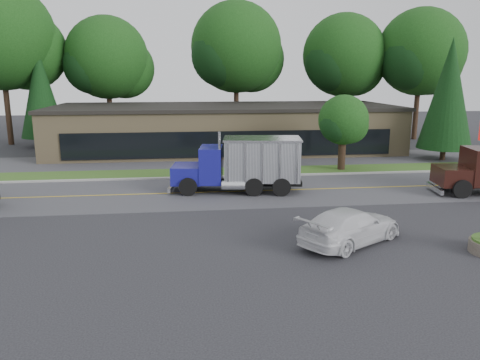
# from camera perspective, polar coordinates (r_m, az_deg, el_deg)

# --- Properties ---
(ground) EXTENTS (140.00, 140.00, 0.00)m
(ground) POSITION_cam_1_polar(r_m,az_deg,el_deg) (20.55, -0.96, -7.60)
(ground) COLOR #39393F
(ground) RESTS_ON ground
(road) EXTENTS (60.00, 8.00, 0.02)m
(road) POSITION_cam_1_polar(r_m,az_deg,el_deg) (29.13, -2.78, -1.49)
(road) COLOR #56565B
(road) RESTS_ON ground
(center_line) EXTENTS (60.00, 0.12, 0.01)m
(center_line) POSITION_cam_1_polar(r_m,az_deg,el_deg) (29.13, -2.78, -1.49)
(center_line) COLOR gold
(center_line) RESTS_ON ground
(curb) EXTENTS (60.00, 0.30, 0.12)m
(curb) POSITION_cam_1_polar(r_m,az_deg,el_deg) (33.21, -3.30, 0.28)
(curb) COLOR #9E9E99
(curb) RESTS_ON ground
(grass_verge) EXTENTS (60.00, 3.40, 0.03)m
(grass_verge) POSITION_cam_1_polar(r_m,az_deg,el_deg) (34.96, -3.49, 0.91)
(grass_verge) COLOR #35551D
(grass_verge) RESTS_ON ground
(far_parking) EXTENTS (60.00, 7.00, 0.02)m
(far_parking) POSITION_cam_1_polar(r_m,az_deg,el_deg) (39.87, -3.92, 2.36)
(far_parking) COLOR #56565B
(far_parking) RESTS_ON ground
(strip_mall) EXTENTS (32.00, 12.00, 4.00)m
(strip_mall) POSITION_cam_1_polar(r_m,az_deg,el_deg) (45.64, -1.83, 6.23)
(strip_mall) COLOR #99835D
(strip_mall) RESTS_ON ground
(tree_far_a) EXTENTS (11.45, 10.77, 16.33)m
(tree_far_a) POSITION_cam_1_polar(r_m,az_deg,el_deg) (54.43, -26.95, 14.84)
(tree_far_a) COLOR #382619
(tree_far_a) RESTS_ON ground
(tree_far_b) EXTENTS (9.36, 8.81, 13.35)m
(tree_far_b) POSITION_cam_1_polar(r_m,az_deg,el_deg) (53.89, -15.72, 13.71)
(tree_far_b) COLOR #382619
(tree_far_b) RESTS_ON ground
(tree_far_c) EXTENTS (10.58, 9.96, 15.10)m
(tree_far_c) POSITION_cam_1_polar(r_m,az_deg,el_deg) (53.71, -0.30, 15.37)
(tree_far_c) COLOR #382619
(tree_far_c) RESTS_ON ground
(tree_far_d) EXTENTS (9.71, 9.14, 13.86)m
(tree_far_d) POSITION_cam_1_polar(r_m,az_deg,el_deg) (55.36, 12.65, 14.17)
(tree_far_d) COLOR #382619
(tree_far_d) RESTS_ON ground
(tree_far_e) EXTENTS (10.03, 9.44, 14.31)m
(tree_far_e) POSITION_cam_1_polar(r_m,az_deg,el_deg) (56.70, 21.23, 13.88)
(tree_far_e) COLOR #382619
(tree_far_e) RESTS_ON ground
(evergreen_left) EXTENTS (4.37, 4.37, 9.92)m
(evergreen_left) POSITION_cam_1_polar(r_m,az_deg,el_deg) (51.17, -23.12, 9.82)
(evergreen_left) COLOR #382619
(evergreen_left) RESTS_ON ground
(evergreen_right) EXTENTS (4.48, 4.48, 10.18)m
(evergreen_right) POSITION_cam_1_polar(r_m,az_deg,el_deg) (43.20, 24.07, 9.57)
(evergreen_right) COLOR #382619
(evergreen_right) RESTS_ON ground
(tree_verge) EXTENTS (4.00, 3.77, 5.71)m
(tree_verge) POSITION_cam_1_polar(r_m,az_deg,el_deg) (36.44, 12.55, 6.88)
(tree_verge) COLOR #382619
(tree_verge) RESTS_ON ground
(dump_truck_blue) EXTENTS (8.16, 3.62, 3.36)m
(dump_truck_blue) POSITION_cam_1_polar(r_m,az_deg,el_deg) (28.89, 0.51, 2.07)
(dump_truck_blue) COLOR black
(dump_truck_blue) RESTS_ON ground
(rally_car) EXTENTS (5.59, 4.67, 1.53)m
(rally_car) POSITION_cam_1_polar(r_m,az_deg,el_deg) (20.79, 13.33, -5.48)
(rally_car) COLOR silver
(rally_car) RESTS_ON ground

